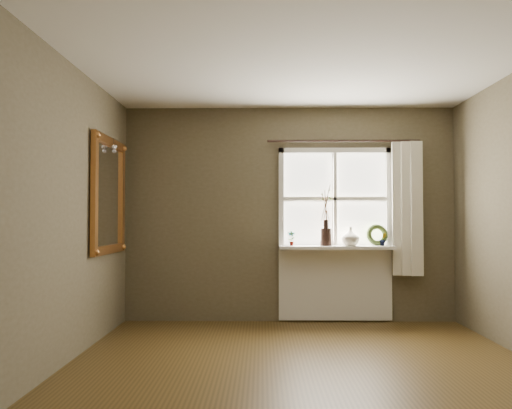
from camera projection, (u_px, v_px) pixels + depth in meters
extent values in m
plane|color=#433015|center=(306.00, 382.00, 3.78)|extent=(4.50, 4.50, 0.00)
plane|color=silver|center=(305.00, 43.00, 3.86)|extent=(4.50, 4.50, 0.00)
cube|color=brown|center=(289.00, 214.00, 6.12)|extent=(4.00, 0.10, 2.60)
cube|color=brown|center=(40.00, 211.00, 3.84)|extent=(0.10, 4.50, 2.60)
cube|color=brown|center=(372.00, 197.00, 1.52)|extent=(4.00, 0.10, 2.60)
cube|color=silver|center=(335.00, 248.00, 6.02)|extent=(1.36, 0.06, 0.06)
cube|color=silver|center=(335.00, 151.00, 6.05)|extent=(1.36, 0.06, 0.06)
cube|color=silver|center=(281.00, 199.00, 6.04)|extent=(0.06, 0.06, 1.24)
cube|color=silver|center=(389.00, 199.00, 6.03)|extent=(0.06, 0.06, 1.24)
cube|color=silver|center=(335.00, 199.00, 6.03)|extent=(1.24, 0.05, 0.04)
cube|color=silver|center=(335.00, 199.00, 6.03)|extent=(0.04, 0.05, 1.12)
cube|color=white|center=(308.00, 175.00, 6.07)|extent=(0.59, 0.01, 0.53)
cube|color=white|center=(361.00, 175.00, 6.06)|extent=(0.59, 0.01, 0.53)
cube|color=white|center=(308.00, 223.00, 6.05)|extent=(0.59, 0.01, 0.53)
cube|color=white|center=(361.00, 223.00, 6.05)|extent=(0.59, 0.01, 0.53)
cube|color=silver|center=(336.00, 247.00, 5.92)|extent=(1.36, 0.26, 0.04)
cube|color=silver|center=(335.00, 283.00, 6.01)|extent=(1.36, 0.04, 0.88)
cylinder|color=black|center=(326.00, 237.00, 5.92)|extent=(0.18, 0.18, 0.21)
imported|color=beige|center=(351.00, 236.00, 5.92)|extent=(0.25, 0.25, 0.22)
torus|color=#374A21|center=(377.00, 237.00, 5.96)|extent=(0.27, 0.15, 0.27)
imported|color=#374A21|center=(291.00, 238.00, 5.93)|extent=(0.10, 0.07, 0.18)
imported|color=#374A21|center=(383.00, 239.00, 5.91)|extent=(0.09, 0.08, 0.16)
cube|color=beige|center=(407.00, 208.00, 5.93)|extent=(0.36, 0.12, 1.59)
cylinder|color=black|center=(344.00, 141.00, 6.00)|extent=(1.84, 0.03, 0.03)
cube|color=white|center=(108.00, 196.00, 5.30)|extent=(0.02, 0.85, 1.05)
cube|color=#AA6A32|center=(110.00, 142.00, 5.32)|extent=(0.05, 1.03, 0.09)
cube|color=#AA6A32|center=(109.00, 249.00, 5.28)|extent=(0.05, 1.03, 0.09)
cube|color=#AA6A32|center=(94.00, 193.00, 4.83)|extent=(0.05, 0.09, 1.05)
cube|color=#AA6A32|center=(122.00, 198.00, 5.77)|extent=(0.05, 0.09, 1.05)
sphere|color=silver|center=(113.00, 147.00, 5.28)|extent=(0.04, 0.04, 0.04)
sphere|color=silver|center=(114.00, 151.00, 5.31)|extent=(0.04, 0.04, 0.04)
sphere|color=silver|center=(115.00, 147.00, 5.34)|extent=(0.04, 0.04, 0.04)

